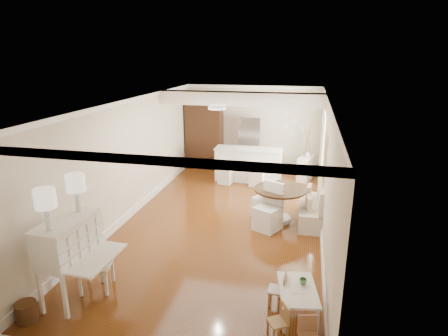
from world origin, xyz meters
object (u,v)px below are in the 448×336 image
at_px(slip_chair_near, 268,207).
at_px(sideboard, 306,168).
at_px(pantry_cabinet, 204,135).
at_px(bar_stool_left, 226,168).
at_px(wicker_basket, 26,312).
at_px(gustavian_armchair, 95,264).
at_px(breakfast_counter, 248,165).
at_px(kids_chair_a, 278,322).
at_px(slip_chair_far, 265,198).
at_px(secretary_bureau, 70,259).
at_px(bar_stool_right, 257,169).
at_px(fridge, 260,145).
at_px(kids_chair_b, 277,289).
at_px(dining_table, 279,205).
at_px(kids_table, 297,301).

distance_m(slip_chair_near, sideboard, 3.84).
distance_m(slip_chair_near, pantry_cabinet, 5.13).
bearing_deg(bar_stool_left, wicker_basket, -92.81).
relative_size(gustavian_armchair, breakfast_counter, 0.45).
bearing_deg(kids_chair_a, sideboard, 145.82).
bearing_deg(slip_chair_near, slip_chair_far, 128.93).
xyz_separation_m(secretary_bureau, bar_stool_left, (1.17, 6.01, -0.20)).
distance_m(bar_stool_right, fridge, 1.49).
distance_m(secretary_bureau, slip_chair_near, 4.19).
bearing_deg(bar_stool_right, fridge, 99.78).
bearing_deg(kids_chair_b, bar_stool_right, -166.23).
xyz_separation_m(dining_table, fridge, (-0.98, 3.83, 0.49)).
distance_m(bar_stool_left, bar_stool_right, 0.95).
relative_size(kids_chair_b, bar_stool_right, 0.54).
relative_size(wicker_basket, bar_stool_right, 0.30).
bearing_deg(slip_chair_near, breakfast_counter, 133.61).
xyz_separation_m(secretary_bureau, dining_table, (2.98, 3.62, -0.27)).
bearing_deg(gustavian_armchair, kids_chair_a, -113.48).
distance_m(wicker_basket, slip_chair_far, 5.37).
bearing_deg(dining_table, slip_chair_far, 154.02).
xyz_separation_m(slip_chair_far, fridge, (-0.62, 3.66, 0.41)).
distance_m(slip_chair_near, breakfast_counter, 3.40).
height_order(secretary_bureau, bar_stool_left, secretary_bureau).
relative_size(wicker_basket, dining_table, 0.25).
bearing_deg(kids_chair_a, slip_chair_far, 157.19).
distance_m(gustavian_armchair, bar_stool_right, 6.03).
xyz_separation_m(secretary_bureau, wicker_basket, (-0.35, -0.66, -0.53)).
bearing_deg(bar_stool_left, gustavian_armchair, -89.27).
bearing_deg(secretary_bureau, wicker_basket, -115.62).
bearing_deg(breakfast_counter, sideboard, 15.81).
height_order(dining_table, sideboard, dining_table).
xyz_separation_m(gustavian_armchair, slip_chair_near, (2.52, 2.85, 0.07)).
relative_size(secretary_bureau, gustavian_armchair, 1.48).
distance_m(kids_table, breakfast_counter, 6.30).
height_order(kids_chair_b, pantry_cabinet, pantry_cabinet).
bearing_deg(fridge, wicker_basket, -106.13).
relative_size(breakfast_counter, bar_stool_right, 2.04).
distance_m(slip_chair_far, breakfast_counter, 2.73).
distance_m(bar_stool_right, pantry_cabinet, 2.58).
bearing_deg(secretary_bureau, kids_chair_b, 11.30).
height_order(slip_chair_far, sideboard, slip_chair_far).
distance_m(kids_chair_a, breakfast_counter, 6.76).
bearing_deg(kids_table, gustavian_armchair, -178.85).
relative_size(kids_table, dining_table, 0.75).
height_order(kids_chair_a, bar_stool_left, bar_stool_left).
relative_size(secretary_bureau, kids_chair_b, 2.50).
distance_m(kids_chair_b, bar_stool_left, 5.85).
height_order(kids_table, kids_chair_a, kids_chair_a).
bearing_deg(secretary_bureau, slip_chair_far, 57.39).
xyz_separation_m(dining_table, pantry_cabinet, (-2.88, 3.86, 0.74)).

